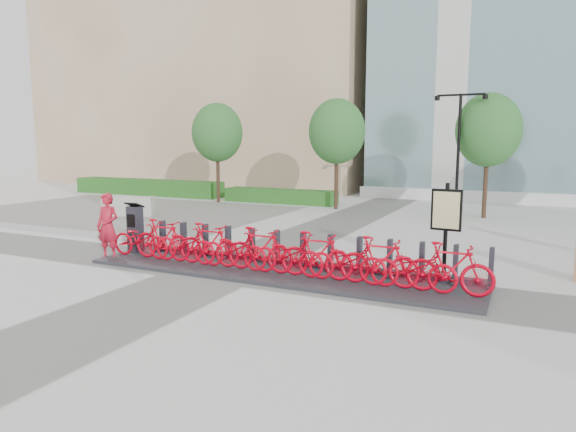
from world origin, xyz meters
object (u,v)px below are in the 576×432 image
at_px(bike_0, 141,239).
at_px(jersey_barrier, 128,206).
at_px(kiosk, 135,228).
at_px(map_sign, 446,214).
at_px(worker_red, 108,226).

xyz_separation_m(bike_0, jersey_barrier, (-6.12, 6.19, -0.14)).
bearing_deg(kiosk, map_sign, 8.11).
bearing_deg(map_sign, bike_0, -159.49).
xyz_separation_m(kiosk, map_sign, (8.15, 1.51, 0.69)).
xyz_separation_m(worker_red, jersey_barrier, (-5.29, 6.51, -0.48)).
bearing_deg(worker_red, bike_0, 15.01).
relative_size(worker_red, jersey_barrier, 0.83).
height_order(jersey_barrier, map_sign, map_sign).
xyz_separation_m(bike_0, kiosk, (-0.63, 0.50, 0.19)).
relative_size(bike_0, kiosk, 1.30).
distance_m(worker_red, jersey_barrier, 8.40).
bearing_deg(map_sign, kiosk, -163.92).
relative_size(kiosk, worker_red, 0.78).
height_order(kiosk, map_sign, map_sign).
distance_m(bike_0, map_sign, 7.84).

